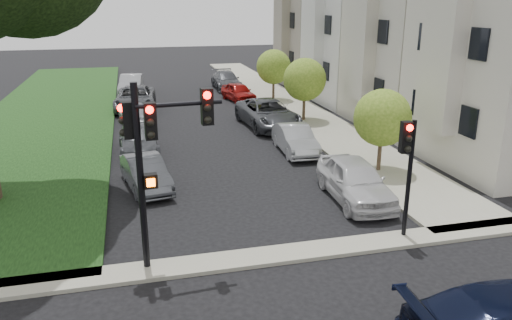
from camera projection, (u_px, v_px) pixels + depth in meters
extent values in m
plane|color=black|center=(304.00, 294.00, 12.61)|extent=(140.00, 140.00, 0.00)
cube|color=black|center=(52.00, 112.00, 32.63)|extent=(8.00, 44.00, 0.12)
cube|color=#9A997F|center=(282.00, 101.00, 36.31)|extent=(3.50, 44.00, 0.12)
cube|color=#9A997F|center=(281.00, 254.00, 14.44)|extent=(60.00, 1.00, 0.12)
cube|color=beige|center=(441.00, 65.00, 20.62)|extent=(0.70, 2.20, 5.50)
cube|color=black|center=(450.00, 40.00, 20.39)|extent=(0.08, 3.60, 6.00)
cube|color=#ABA38D|center=(424.00, 38.00, 28.29)|extent=(7.00, 7.40, 10.00)
cube|color=#ABA38D|center=(361.00, 49.00, 27.54)|extent=(0.70, 2.20, 5.50)
cube|color=black|center=(367.00, 30.00, 27.31)|extent=(0.08, 3.60, 6.00)
cube|color=silver|center=(365.00, 30.00, 35.21)|extent=(7.00, 7.40, 10.00)
cube|color=silver|center=(313.00, 39.00, 34.46)|extent=(0.70, 2.20, 5.50)
cube|color=black|center=(318.00, 24.00, 34.22)|extent=(0.08, 3.60, 6.00)
cube|color=gray|center=(325.00, 25.00, 42.12)|extent=(7.00, 7.40, 10.00)
cube|color=gray|center=(282.00, 32.00, 41.38)|extent=(0.70, 2.20, 5.50)
cube|color=black|center=(285.00, 19.00, 41.14)|extent=(0.08, 3.60, 6.00)
cylinder|color=black|center=(379.00, 153.00, 21.22)|extent=(0.17, 0.17, 1.72)
sphere|color=#477317|center=(382.00, 118.00, 20.74)|extent=(2.40, 2.40, 2.40)
cylinder|color=black|center=(304.00, 107.00, 30.11)|extent=(0.18, 0.18, 1.82)
sphere|color=#477317|center=(305.00, 80.00, 29.60)|extent=(2.55, 2.55, 2.55)
cylinder|color=black|center=(273.00, 89.00, 36.24)|extent=(0.18, 0.18, 1.77)
sphere|color=#477317|center=(274.00, 67.00, 35.75)|extent=(2.48, 2.48, 2.48)
cylinder|color=black|center=(141.00, 182.00, 12.96)|extent=(0.19, 0.19, 5.18)
cylinder|color=black|center=(180.00, 104.00, 12.60)|extent=(2.19, 0.27, 0.12)
cube|color=black|center=(151.00, 121.00, 12.55)|extent=(0.32, 0.28, 0.95)
cube|color=black|center=(207.00, 107.00, 12.79)|extent=(0.32, 0.28, 0.95)
cube|color=black|center=(128.00, 120.00, 12.65)|extent=(0.28, 0.32, 0.95)
sphere|color=#FF0C05|center=(150.00, 110.00, 12.31)|extent=(0.20, 0.20, 0.20)
sphere|color=black|center=(152.00, 135.00, 12.51)|extent=(0.20, 0.20, 0.20)
cube|color=black|center=(151.00, 181.00, 13.02)|extent=(0.36, 0.27, 0.38)
cube|color=#FF5905|center=(151.00, 183.00, 12.89)|extent=(0.22, 0.03, 0.22)
cylinder|color=black|center=(409.00, 181.00, 15.00)|extent=(0.15, 0.15, 3.77)
cube|color=black|center=(406.00, 137.00, 14.52)|extent=(0.33, 0.29, 0.94)
sphere|color=#FF0C05|center=(409.00, 128.00, 14.28)|extent=(0.20, 0.20, 0.20)
imported|color=silver|center=(355.00, 180.00, 18.29)|extent=(2.09, 4.65, 1.55)
imported|color=#999BA0|center=(295.00, 139.00, 24.02)|extent=(1.59, 4.12, 1.34)
imported|color=#3F4247|center=(268.00, 114.00, 28.85)|extent=(3.02, 5.86, 1.58)
imported|color=maroon|center=(239.00, 92.00, 36.29)|extent=(2.24, 4.08, 1.32)
imported|color=#3F4247|center=(226.00, 80.00, 41.13)|extent=(2.07, 4.95, 1.43)
imported|color=#3F4247|center=(146.00, 173.00, 19.46)|extent=(2.03, 4.05, 1.27)
imported|color=#3F4247|center=(138.00, 140.00, 24.06)|extent=(1.92, 4.49, 1.29)
imported|color=#999BA0|center=(136.00, 115.00, 29.14)|extent=(2.26, 4.19, 1.35)
imported|color=#3F4247|center=(135.00, 98.00, 33.39)|extent=(2.99, 5.73, 1.54)
imported|color=#999BA0|center=(131.00, 85.00, 38.77)|extent=(2.10, 4.76, 1.52)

